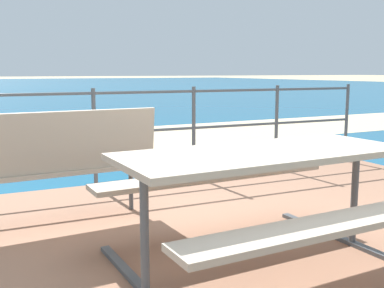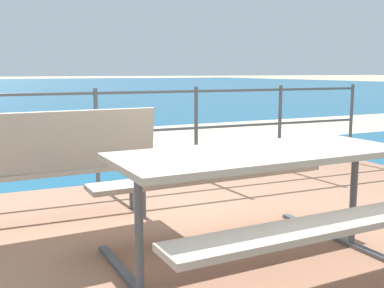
# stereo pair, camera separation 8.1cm
# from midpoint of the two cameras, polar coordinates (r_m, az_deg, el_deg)

# --- Properties ---
(ground_plane) EXTENTS (240.00, 240.00, 0.00)m
(ground_plane) POSITION_cam_midpoint_polar(r_m,az_deg,el_deg) (3.28, 8.98, -14.87)
(ground_plane) COLOR tan
(patio_paving) EXTENTS (6.40, 5.20, 0.06)m
(patio_paving) POSITION_cam_midpoint_polar(r_m,az_deg,el_deg) (3.27, 8.99, -14.39)
(patio_paving) COLOR #996B51
(patio_paving) RESTS_ON ground
(beach_strip) EXTENTS (54.08, 5.22, 0.01)m
(beach_strip) POSITION_cam_midpoint_polar(r_m,az_deg,el_deg) (9.06, -14.05, 0.34)
(beach_strip) COLOR beige
(beach_strip) RESTS_ON ground
(picnic_table) EXTENTS (1.94, 1.60, 0.77)m
(picnic_table) POSITION_cam_midpoint_polar(r_m,az_deg,el_deg) (2.96, 8.01, -3.96)
(picnic_table) COLOR tan
(picnic_table) RESTS_ON patio_paving
(park_bench) EXTENTS (1.43, 0.51, 0.96)m
(park_bench) POSITION_cam_midpoint_polar(r_m,az_deg,el_deg) (3.83, -15.62, -1.67)
(park_bench) COLOR tan
(park_bench) RESTS_ON patio_paving
(railing_fence) EXTENTS (5.94, 0.04, 1.08)m
(railing_fence) POSITION_cam_midpoint_polar(r_m,az_deg,el_deg) (5.25, -6.07, 2.49)
(railing_fence) COLOR #4C5156
(railing_fence) RESTS_ON patio_paving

